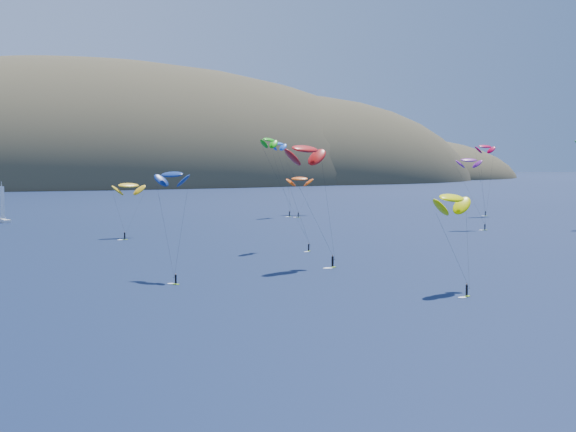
% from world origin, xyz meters
% --- Properties ---
extents(island, '(730.00, 300.00, 210.00)m').
position_xyz_m(island, '(39.40, 562.36, -10.74)').
color(island, '#3D3526').
rests_on(island, ground).
extents(sailboat, '(10.32, 9.06, 12.35)m').
position_xyz_m(sailboat, '(-57.06, 200.68, 0.98)').
color(sailboat, silver).
rests_on(sailboat, ground).
extents(kitesurfer_1, '(8.54, 10.18, 14.99)m').
position_xyz_m(kitesurfer_1, '(-30.47, 142.97, 12.70)').
color(kitesurfer_1, '#B4FF1C').
rests_on(kitesurfer_1, ground).
extents(kitesurfer_2, '(9.28, 10.57, 16.11)m').
position_xyz_m(kitesurfer_2, '(-1.88, 45.52, 13.73)').
color(kitesurfer_2, '#B4FF1C').
rests_on(kitesurfer_2, ground).
extents(kitesurfer_3, '(9.54, 11.76, 25.18)m').
position_xyz_m(kitesurfer_3, '(-7.80, 105.24, 23.38)').
color(kitesurfer_3, '#B4FF1C').
rests_on(kitesurfer_3, ground).
extents(kitesurfer_4, '(8.31, 7.26, 26.19)m').
position_xyz_m(kitesurfer_4, '(28.91, 190.43, 23.99)').
color(kitesurfer_4, '#B4FF1C').
rests_on(kitesurfer_4, ground).
extents(kitesurfer_6, '(7.69, 9.01, 20.85)m').
position_xyz_m(kitesurfer_6, '(60.43, 128.81, 18.81)').
color(kitesurfer_6, '#B4FF1C').
rests_on(kitesurfer_6, ground).
extents(kitesurfer_8, '(7.90, 4.87, 25.35)m').
position_xyz_m(kitesurfer_8, '(94.74, 168.05, 23.14)').
color(kitesurfer_8, '#B4FF1C').
rests_on(kitesurfer_8, ground).
extents(kitesurfer_9, '(10.89, 9.37, 24.05)m').
position_xyz_m(kitesurfer_9, '(-11.61, 77.66, 21.25)').
color(kitesurfer_9, '#B4FF1C').
rests_on(kitesurfer_9, ground).
extents(kitesurfer_10, '(6.47, 12.84, 18.83)m').
position_xyz_m(kitesurfer_10, '(-37.15, 74.32, 16.92)').
color(kitesurfer_10, '#B4FF1C').
rests_on(kitesurfer_10, ground).
extents(kitesurfer_11, '(11.14, 16.00, 14.67)m').
position_xyz_m(kitesurfer_11, '(38.54, 194.98, 12.23)').
color(kitesurfer_11, '#B4FF1C').
rests_on(kitesurfer_11, ground).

